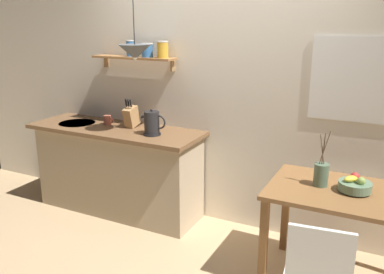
{
  "coord_description": "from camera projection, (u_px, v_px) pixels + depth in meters",
  "views": [
    {
      "loc": [
        1.5,
        -2.94,
        1.98
      ],
      "look_at": [
        -0.1,
        0.25,
        0.95
      ],
      "focal_mm": 38.49,
      "sensor_mm": 36.0,
      "label": 1
    }
  ],
  "objects": [
    {
      "name": "wall_shelf",
      "position": [
        142.0,
        53.0,
        4.02
      ],
      "size": [
        0.9,
        0.2,
        0.29
      ],
      "color": "#9E6B3D"
    },
    {
      "name": "fruit_bowl",
      "position": [
        355.0,
        185.0,
        2.95
      ],
      "size": [
        0.23,
        0.23,
        0.13
      ],
      "color": "slate",
      "rests_on": "dining_table"
    },
    {
      "name": "back_wall",
      "position": [
        241.0,
        89.0,
        3.82
      ],
      "size": [
        6.8,
        0.11,
        2.7
      ],
      "color": "silver",
      "rests_on": "ground_plane"
    },
    {
      "name": "kitchen_counter",
      "position": [
        118.0,
        169.0,
        4.3
      ],
      "size": [
        1.83,
        0.63,
        0.92
      ],
      "color": "tan",
      "rests_on": "ground_plane"
    },
    {
      "name": "knife_block",
      "position": [
        131.0,
        116.0,
        4.14
      ],
      "size": [
        0.1,
        0.19,
        0.3
      ],
      "color": "tan",
      "rests_on": "kitchen_counter"
    },
    {
      "name": "dining_table",
      "position": [
        341.0,
        206.0,
        3.02
      ],
      "size": [
        1.05,
        0.75,
        0.78
      ],
      "color": "brown",
      "rests_on": "ground_plane"
    },
    {
      "name": "twig_vase",
      "position": [
        321.0,
        174.0,
        3.05
      ],
      "size": [
        0.11,
        0.11,
        0.43
      ],
      "color": "#567056",
      "rests_on": "dining_table"
    },
    {
      "name": "coffee_mug_by_sink",
      "position": [
        108.0,
        120.0,
        4.27
      ],
      "size": [
        0.12,
        0.08,
        0.09
      ],
      "color": "#C6664C",
      "rests_on": "kitchen_counter"
    },
    {
      "name": "ground_plane",
      "position": [
        189.0,
        246.0,
        3.73
      ],
      "size": [
        14.0,
        14.0,
        0.0
      ],
      "primitive_type": "plane",
      "color": "tan"
    },
    {
      "name": "electric_kettle",
      "position": [
        152.0,
        123.0,
        3.87
      ],
      "size": [
        0.26,
        0.17,
        0.25
      ],
      "color": "black",
      "rests_on": "kitchen_counter"
    },
    {
      "name": "pendant_lamp",
      "position": [
        135.0,
        52.0,
        3.66
      ],
      "size": [
        0.29,
        0.29,
        0.68
      ],
      "color": "black"
    }
  ]
}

